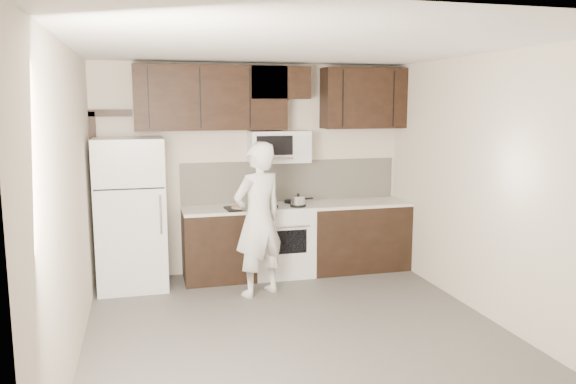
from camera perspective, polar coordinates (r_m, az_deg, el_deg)
name	(u,v)px	position (r m, az deg, el deg)	size (l,w,h in m)	color
floor	(300,335)	(5.55, 1.22, -14.32)	(4.50, 4.50, 0.00)	#585553
back_wall	(253,169)	(7.33, -3.56, 2.35)	(4.00, 4.00, 0.00)	beige
ceiling	(301,45)	(5.12, 1.32, 14.66)	(4.50, 4.50, 0.00)	white
counter_run	(304,238)	(7.33, 1.62, -4.73)	(2.95, 0.64, 0.91)	black
stove	(281,239)	(7.25, -0.68, -4.84)	(0.76, 0.66, 0.94)	silver
backsplash	(290,181)	(7.45, 0.25, 1.16)	(2.90, 0.02, 0.54)	beige
upper_cabinets	(271,96)	(7.16, -1.70, 9.68)	(3.48, 0.35, 0.78)	black
microwave	(279,147)	(7.18, -0.93, 4.64)	(0.76, 0.42, 0.40)	silver
refrigerator	(131,214)	(6.91, -15.65, -2.14)	(0.80, 0.76, 1.80)	silver
door_trim	(99,182)	(7.19, -18.67, 0.95)	(0.50, 0.08, 2.12)	black
saucepan	(298,201)	(7.05, 1.04, -0.93)	(0.31, 0.18, 0.17)	silver
baking_tray	(243,208)	(6.91, -4.59, -1.66)	(0.42, 0.32, 0.02)	black
pizza	(243,207)	(6.90, -4.59, -1.49)	(0.28, 0.28, 0.02)	#D2B78C
person	(258,219)	(6.41, -3.03, -2.80)	(0.65, 0.42, 1.77)	silver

